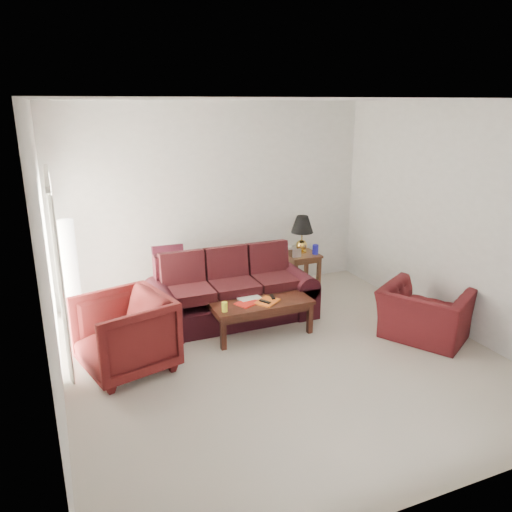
{
  "coord_description": "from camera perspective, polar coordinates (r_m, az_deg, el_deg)",
  "views": [
    {
      "loc": [
        -2.4,
        -4.89,
        2.98
      ],
      "look_at": [
        0.0,
        0.85,
        1.05
      ],
      "focal_mm": 35.0,
      "sensor_mm": 36.0,
      "label": 1
    }
  ],
  "objects": [
    {
      "name": "remote_b",
      "position": [
        6.67,
        1.89,
        -4.68
      ],
      "size": [
        0.07,
        0.16,
        0.02
      ],
      "primitive_type": "cube",
      "rotation": [
        0.0,
        0.0,
        -0.18
      ],
      "color": "black",
      "rests_on": "coffee_table"
    },
    {
      "name": "blinds",
      "position": [
        6.48,
        -21.81,
        -1.1
      ],
      "size": [
        0.1,
        2.0,
        2.16
      ],
      "primitive_type": "cube",
      "color": "silver",
      "rests_on": "ground"
    },
    {
      "name": "armchair_right",
      "position": [
        6.88,
        18.71,
        -6.28
      ],
      "size": [
        1.33,
        1.38,
        0.69
      ],
      "primitive_type": "imported",
      "rotation": [
        0.0,
        0.0,
        2.11
      ],
      "color": "#410F12",
      "rests_on": "ground"
    },
    {
      "name": "sofa",
      "position": [
        7.02,
        -2.78,
        -3.68
      ],
      "size": [
        2.43,
        1.24,
        0.96
      ],
      "primitive_type": null,
      "rotation": [
        0.0,
        0.0,
        -0.1
      ],
      "color": "black",
      "rests_on": "ground"
    },
    {
      "name": "table_lamp",
      "position": [
        8.27,
        5.27,
        2.49
      ],
      "size": [
        0.47,
        0.47,
        0.62
      ],
      "primitive_type": null,
      "rotation": [
        0.0,
        0.0,
        -0.33
      ],
      "color": "gold",
      "rests_on": "end_table"
    },
    {
      "name": "magazine_red",
      "position": [
        6.51,
        -0.98,
        -5.39
      ],
      "size": [
        0.36,
        0.32,
        0.02
      ],
      "primitive_type": "cube",
      "rotation": [
        0.0,
        0.0,
        0.43
      ],
      "color": "#AD1811",
      "rests_on": "coffee_table"
    },
    {
      "name": "remote_a",
      "position": [
        6.51,
        1.04,
        -5.22
      ],
      "size": [
        0.12,
        0.16,
        0.02
      ],
      "primitive_type": "cube",
      "rotation": [
        0.0,
        0.0,
        0.5
      ],
      "color": "black",
      "rests_on": "coffee_table"
    },
    {
      "name": "magazine_white",
      "position": [
        6.68,
        -0.84,
        -4.8
      ],
      "size": [
        0.33,
        0.26,
        0.02
      ],
      "primitive_type": "cube",
      "rotation": [
        0.0,
        0.0,
        0.14
      ],
      "color": "white",
      "rests_on": "coffee_table"
    },
    {
      "name": "end_table",
      "position": [
        8.37,
        5.17,
        -1.6
      ],
      "size": [
        0.57,
        0.57,
        0.58
      ],
      "primitive_type": null,
      "rotation": [
        0.0,
        0.0,
        -0.09
      ],
      "color": "#54251C",
      "rests_on": "ground"
    },
    {
      "name": "floor",
      "position": [
        6.21,
        3.09,
        -11.47
      ],
      "size": [
        5.0,
        5.0,
        0.0
      ],
      "primitive_type": "plane",
      "color": "beige",
      "rests_on": "ground"
    },
    {
      "name": "magazine_orange",
      "position": [
        6.56,
        1.29,
        -5.23
      ],
      "size": [
        0.39,
        0.37,
        0.02
      ],
      "primitive_type": "cube",
      "rotation": [
        0.0,
        0.0,
        0.63
      ],
      "color": "#D35B18",
      "rests_on": "coffee_table"
    },
    {
      "name": "floor_lamp",
      "position": [
        7.35,
        -20.42,
        -1.61
      ],
      "size": [
        0.32,
        0.32,
        1.49
      ],
      "primitive_type": null,
      "rotation": [
        0.0,
        0.0,
        -0.4
      ],
      "color": "white",
      "rests_on": "ground"
    },
    {
      "name": "armchair_left",
      "position": [
        5.94,
        -14.77,
        -8.61
      ],
      "size": [
        1.2,
        1.18,
        0.89
      ],
      "primitive_type": "imported",
      "rotation": [
        0.0,
        0.0,
        -1.31
      ],
      "color": "#471010",
      "rests_on": "ground"
    },
    {
      "name": "throw_pillow",
      "position": [
        7.44,
        -9.99,
        -0.49
      ],
      "size": [
        0.46,
        0.24,
        0.47
      ],
      "primitive_type": "cube",
      "rotation": [
        -0.21,
        0.0,
        -0.06
      ],
      "color": "black",
      "rests_on": "sofa"
    },
    {
      "name": "yellow_glass",
      "position": [
        6.27,
        -3.61,
        -5.81
      ],
      "size": [
        0.08,
        0.08,
        0.13
      ],
      "primitive_type": "cylinder",
      "rotation": [
        0.0,
        0.0,
        -0.1
      ],
      "color": "#F7FF38",
      "rests_on": "coffee_table"
    },
    {
      "name": "clock",
      "position": [
        8.07,
        4.68,
        0.33
      ],
      "size": [
        0.14,
        0.05,
        0.14
      ],
      "primitive_type": "cube",
      "rotation": [
        0.0,
        0.0,
        -0.02
      ],
      "color": "white",
      "rests_on": "end_table"
    },
    {
      "name": "picture_frame",
      "position": [
        8.38,
        3.83,
        1.15
      ],
      "size": [
        0.22,
        0.23,
        0.06
      ],
      "primitive_type": "cube",
      "rotation": [
        1.36,
        0.0,
        0.55
      ],
      "color": "silver",
      "rests_on": "end_table"
    },
    {
      "name": "blue_canister",
      "position": [
        8.26,
        6.81,
        0.75
      ],
      "size": [
        0.12,
        0.12,
        0.16
      ],
      "primitive_type": "cylinder",
      "rotation": [
        0.0,
        0.0,
        0.26
      ],
      "color": "#18189C",
      "rests_on": "end_table"
    },
    {
      "name": "coffee_table",
      "position": [
        6.72,
        0.42,
        -6.88
      ],
      "size": [
        1.49,
        1.11,
        0.47
      ],
      "primitive_type": null,
      "rotation": [
        0.0,
        0.0,
        -0.38
      ],
      "color": "black",
      "rests_on": "ground"
    }
  ]
}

